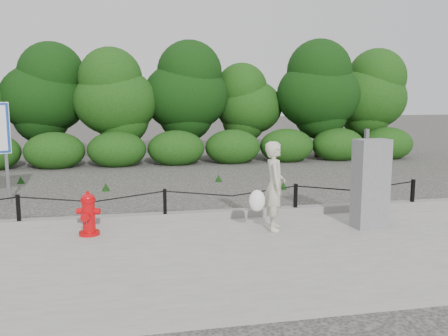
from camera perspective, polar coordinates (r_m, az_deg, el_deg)
ground at (r=8.79m, az=-7.07°, el=-6.87°), size 90.00×90.00×0.00m
sidewalk at (r=6.88m, az=-5.74°, el=-10.96°), size 14.00×4.00×0.08m
curb at (r=8.80m, az=-7.11°, el=-5.85°), size 14.00×0.22×0.14m
chain_barrier at (r=8.68m, az=-7.13°, el=-3.97°), size 10.06×0.06×0.60m
treeline at (r=17.38m, az=-9.40°, el=8.94°), size 20.46×3.55×4.46m
fire_hydrant at (r=8.10m, az=-15.99°, el=-5.38°), size 0.41×0.42×0.73m
pedestrian at (r=8.06m, az=5.98°, el=-2.26°), size 0.73×0.62×1.52m
utility_cabinet at (r=8.55m, az=17.21°, el=-1.80°), size 0.62×0.45×1.70m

